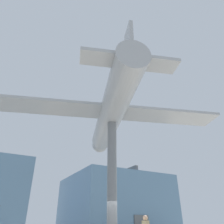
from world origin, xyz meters
name	(u,v)px	position (x,y,z in m)	size (l,w,h in m)	color
glass_pavilion_right	(114,206)	(8.71, 15.48, 3.52)	(11.76, 11.65, 7.63)	slate
support_pylon_central	(112,181)	(0.00, 0.00, 3.61)	(0.56, 0.56, 7.21)	slate
suspended_airplane	(111,113)	(0.07, 0.22, 8.04)	(14.32, 12.83, 3.07)	#93999E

